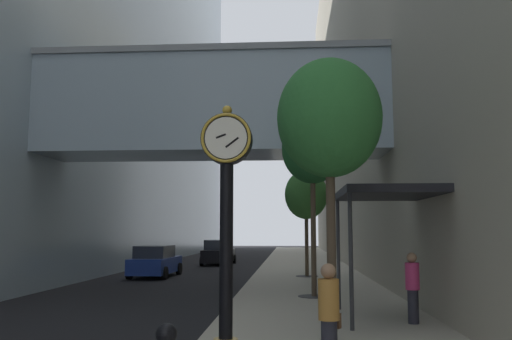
{
  "coord_description": "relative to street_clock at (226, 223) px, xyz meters",
  "views": [
    {
      "loc": [
        1.93,
        -1.93,
        2.37
      ],
      "look_at": [
        0.84,
        14.68,
        4.29
      ],
      "focal_mm": 37.04,
      "sensor_mm": 36.0,
      "label": 1
    }
  ],
  "objects": [
    {
      "name": "street_tree_mid_near",
      "position": [
        1.82,
        9.85,
        2.7
      ],
      "size": [
        2.15,
        2.15,
        6.34
      ],
      "color": "#333335",
      "rests_on": "sidewalk_right"
    },
    {
      "name": "pedestrian_walking",
      "position": [
        1.65,
        0.21,
        -1.46
      ],
      "size": [
        0.46,
        0.52,
        1.7
      ],
      "color": "#23232D",
      "rests_on": "sidewalk_right"
    },
    {
      "name": "car_black_near",
      "position": [
        -4.02,
        28.52,
        -1.66
      ],
      "size": [
        2.11,
        4.33,
        1.74
      ],
      "color": "black",
      "rests_on": "ground"
    },
    {
      "name": "street_clock",
      "position": [
        0.0,
        0.0,
        0.0
      ],
      "size": [
        0.84,
        0.55,
        4.3
      ],
      "color": "black",
      "rests_on": "sidewalk_right"
    },
    {
      "name": "street_tree_mid_far",
      "position": [
        1.82,
        17.9,
        1.64
      ],
      "size": [
        2.14,
        2.14,
        5.26
      ],
      "color": "#333335",
      "rests_on": "sidewalk_right"
    },
    {
      "name": "pedestrian_by_clock",
      "position": [
        3.99,
        4.74,
        -1.46
      ],
      "size": [
        0.35,
        0.35,
        1.7
      ],
      "color": "#23232D",
      "rests_on": "sidewalk_right"
    },
    {
      "name": "street_tree_near",
      "position": [
        1.82,
        1.8,
        2.06
      ],
      "size": [
        2.07,
        2.07,
        5.65
      ],
      "color": "#333335",
      "rests_on": "sidewalk_right"
    },
    {
      "name": "car_blue_mid",
      "position": [
        -5.95,
        18.61,
        -1.71
      ],
      "size": [
        2.08,
        4.38,
        1.61
      ],
      "color": "navy",
      "rests_on": "ground"
    },
    {
      "name": "sidewalk_right",
      "position": [
        1.92,
        23.38,
        -2.43
      ],
      "size": [
        5.62,
        80.0,
        0.14
      ],
      "primitive_type": "cube",
      "color": "#ADA593",
      "rests_on": "ground"
    },
    {
      "name": "building_block_right",
      "position": [
        9.23,
        23.38,
        12.64
      ],
      "size": [
        9.0,
        80.0,
        30.28
      ],
      "color": "#A89E89",
      "rests_on": "ground"
    },
    {
      "name": "ground_plane",
      "position": [
        -0.89,
        20.38,
        -2.5
      ],
      "size": [
        110.0,
        110.0,
        0.0
      ],
      "primitive_type": "plane",
      "color": "black",
      "rests_on": "ground"
    },
    {
      "name": "storefront_awning",
      "position": [
        3.49,
        5.37,
        0.78
      ],
      "size": [
        2.4,
        3.6,
        3.3
      ],
      "color": "black",
      "rests_on": "sidewalk_right"
    }
  ]
}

